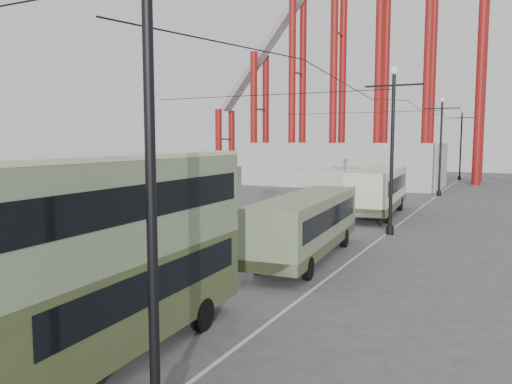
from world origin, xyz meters
The scene contains 11 objects.
ground centered at (0.00, 0.00, 0.00)m, with size 160.00×160.00×0.00m, color #4C4C4F.
road_markings centered at (-0.86, 19.70, 0.01)m, with size 12.52×120.00×0.01m.
lamp_post_mid centered at (5.60, 18.00, 4.68)m, with size 3.20×0.44×9.32m.
lamp_post_far centered at (5.60, 40.00, 4.68)m, with size 3.20×0.44×9.32m.
lamp_post_distant centered at (5.60, 62.00, 4.68)m, with size 3.20×0.44×9.32m.
roller_coaster centered at (-2.49, 56.89, 22.92)m, with size 52.95×5.00×55.48m.
fairground_shed centered at (-6.00, 47.00, 2.50)m, with size 22.00×10.00×5.00m, color #AAAAA5.
double_decker_bus centered at (3.08, -1.54, 2.79)m, with size 2.83×9.38×4.98m.
single_decker_green centered at (3.49, 10.50, 1.60)m, with size 3.11×10.21×2.84m.
single_decker_cream centered at (3.26, 25.06, 1.85)m, with size 3.42×10.74×3.29m.
pedestrian centered at (3.13, 8.60, 0.77)m, with size 0.56×0.37×1.55m, color black.
Camera 1 is at (11.41, -10.22, 5.29)m, focal length 35.00 mm.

